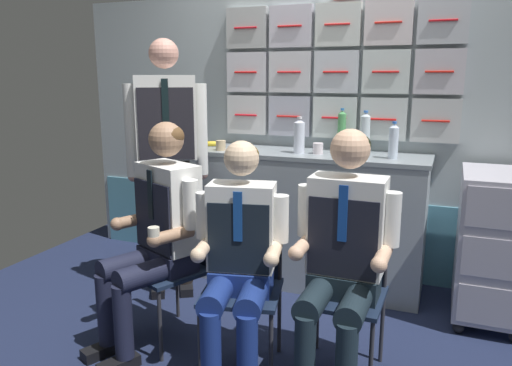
{
  "coord_description": "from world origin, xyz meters",
  "views": [
    {
      "loc": [
        0.9,
        -2.34,
        1.54
      ],
      "look_at": [
        -0.08,
        0.13,
        0.95
      ],
      "focal_mm": 34.63,
      "sensor_mm": 36.0,
      "label": 1
    }
  ],
  "objects_px": {
    "folding_chair_left": "(181,252)",
    "crew_member_left": "(157,225)",
    "crew_member_right": "(239,254)",
    "coffee_cup_spare": "(221,145)",
    "folding_chair_right": "(245,270)",
    "snack_banana": "(212,144)",
    "service_trolley": "(491,242)",
    "sparkling_bottle_green": "(365,133)",
    "crew_member_standing": "(167,144)",
    "crew_member_by_counter": "(343,248)",
    "folding_chair_by_counter": "(348,274)"
  },
  "relations": [
    {
      "from": "folding_chair_by_counter",
      "to": "crew_member_by_counter",
      "type": "height_order",
      "value": "crew_member_by_counter"
    },
    {
      "from": "crew_member_standing",
      "to": "crew_member_right",
      "type": "bearing_deg",
      "value": -41.44
    },
    {
      "from": "crew_member_standing",
      "to": "sparkling_bottle_green",
      "type": "relative_size",
      "value": 5.85
    },
    {
      "from": "folding_chair_left",
      "to": "coffee_cup_spare",
      "type": "relative_size",
      "value": 11.4
    },
    {
      "from": "crew_member_right",
      "to": "crew_member_by_counter",
      "type": "xyz_separation_m",
      "value": [
        0.49,
        0.15,
        0.04
      ]
    },
    {
      "from": "service_trolley",
      "to": "crew_member_right",
      "type": "bearing_deg",
      "value": -136.78
    },
    {
      "from": "folding_chair_by_counter",
      "to": "snack_banana",
      "type": "distance_m",
      "value": 1.72
    },
    {
      "from": "folding_chair_by_counter",
      "to": "snack_banana",
      "type": "relative_size",
      "value": 4.88
    },
    {
      "from": "coffee_cup_spare",
      "to": "crew_member_by_counter",
      "type": "bearing_deg",
      "value": -41.46
    },
    {
      "from": "sparkling_bottle_green",
      "to": "snack_banana",
      "type": "height_order",
      "value": "sparkling_bottle_green"
    },
    {
      "from": "crew_member_by_counter",
      "to": "snack_banana",
      "type": "distance_m",
      "value": 1.78
    },
    {
      "from": "crew_member_left",
      "to": "sparkling_bottle_green",
      "type": "bearing_deg",
      "value": 53.85
    },
    {
      "from": "crew_member_standing",
      "to": "service_trolley",
      "type": "bearing_deg",
      "value": 10.48
    },
    {
      "from": "service_trolley",
      "to": "coffee_cup_spare",
      "type": "distance_m",
      "value": 1.94
    },
    {
      "from": "crew_member_standing",
      "to": "crew_member_by_counter",
      "type": "bearing_deg",
      "value": -24.47
    },
    {
      "from": "crew_member_by_counter",
      "to": "sparkling_bottle_green",
      "type": "distance_m",
      "value": 1.33
    },
    {
      "from": "folding_chair_right",
      "to": "crew_member_right",
      "type": "bearing_deg",
      "value": -77.57
    },
    {
      "from": "crew_member_standing",
      "to": "snack_banana",
      "type": "distance_m",
      "value": 0.57
    },
    {
      "from": "service_trolley",
      "to": "crew_member_standing",
      "type": "xyz_separation_m",
      "value": [
        -2.09,
        -0.39,
        0.57
      ]
    },
    {
      "from": "crew_member_standing",
      "to": "coffee_cup_spare",
      "type": "relative_size",
      "value": 24.13
    },
    {
      "from": "crew_member_standing",
      "to": "snack_banana",
      "type": "height_order",
      "value": "crew_member_standing"
    },
    {
      "from": "crew_member_standing",
      "to": "coffee_cup_spare",
      "type": "bearing_deg",
      "value": 60.27
    },
    {
      "from": "folding_chair_by_counter",
      "to": "crew_member_by_counter",
      "type": "relative_size",
      "value": 0.65
    },
    {
      "from": "service_trolley",
      "to": "folding_chair_by_counter",
      "type": "distance_m",
      "value": 1.12
    },
    {
      "from": "folding_chair_right",
      "to": "coffee_cup_spare",
      "type": "relative_size",
      "value": 11.4
    },
    {
      "from": "crew_member_by_counter",
      "to": "snack_banana",
      "type": "relative_size",
      "value": 7.48
    },
    {
      "from": "folding_chair_right",
      "to": "crew_member_by_counter",
      "type": "bearing_deg",
      "value": -1.2
    },
    {
      "from": "folding_chair_right",
      "to": "sparkling_bottle_green",
      "type": "bearing_deg",
      "value": 71.97
    },
    {
      "from": "snack_banana",
      "to": "crew_member_standing",
      "type": "bearing_deg",
      "value": -96.18
    },
    {
      "from": "service_trolley",
      "to": "crew_member_by_counter",
      "type": "xyz_separation_m",
      "value": [
        -0.74,
        -1.01,
        0.2
      ]
    },
    {
      "from": "crew_member_left",
      "to": "crew_member_by_counter",
      "type": "xyz_separation_m",
      "value": [
        1.05,
        0.02,
        -0.0
      ]
    },
    {
      "from": "folding_chair_left",
      "to": "crew_member_left",
      "type": "height_order",
      "value": "crew_member_left"
    },
    {
      "from": "folding_chair_left",
      "to": "folding_chair_right",
      "type": "relative_size",
      "value": 1.0
    },
    {
      "from": "crew_member_by_counter",
      "to": "service_trolley",
      "type": "bearing_deg",
      "value": 53.78
    },
    {
      "from": "crew_member_standing",
      "to": "coffee_cup_spare",
      "type": "xyz_separation_m",
      "value": [
        0.22,
        0.39,
        -0.05
      ]
    },
    {
      "from": "crew_member_left",
      "to": "crew_member_right",
      "type": "relative_size",
      "value": 1.05
    },
    {
      "from": "folding_chair_left",
      "to": "crew_member_left",
      "type": "xyz_separation_m",
      "value": [
        -0.07,
        -0.14,
        0.2
      ]
    },
    {
      "from": "crew_member_left",
      "to": "crew_member_standing",
      "type": "relative_size",
      "value": 0.72
    },
    {
      "from": "folding_chair_by_counter",
      "to": "sparkling_bottle_green",
      "type": "xyz_separation_m",
      "value": [
        -0.12,
        1.1,
        0.62
      ]
    },
    {
      "from": "sparkling_bottle_green",
      "to": "coffee_cup_spare",
      "type": "distance_m",
      "value": 1.05
    },
    {
      "from": "service_trolley",
      "to": "folding_chair_right",
      "type": "height_order",
      "value": "service_trolley"
    },
    {
      "from": "crew_member_left",
      "to": "coffee_cup_spare",
      "type": "bearing_deg",
      "value": 94.89
    },
    {
      "from": "crew_member_right",
      "to": "sparkling_bottle_green",
      "type": "relative_size",
      "value": 4.02
    },
    {
      "from": "service_trolley",
      "to": "snack_banana",
      "type": "relative_size",
      "value": 5.56
    },
    {
      "from": "folding_chair_left",
      "to": "crew_member_left",
      "type": "distance_m",
      "value": 0.25
    },
    {
      "from": "crew_member_left",
      "to": "service_trolley",
      "type": "bearing_deg",
      "value": 29.8
    },
    {
      "from": "crew_member_right",
      "to": "snack_banana",
      "type": "distance_m",
      "value": 1.59
    },
    {
      "from": "crew_member_left",
      "to": "folding_chair_right",
      "type": "distance_m",
      "value": 0.56
    },
    {
      "from": "crew_member_standing",
      "to": "snack_banana",
      "type": "bearing_deg",
      "value": 83.82
    },
    {
      "from": "sparkling_bottle_green",
      "to": "folding_chair_by_counter",
      "type": "bearing_deg",
      "value": -83.59
    }
  ]
}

